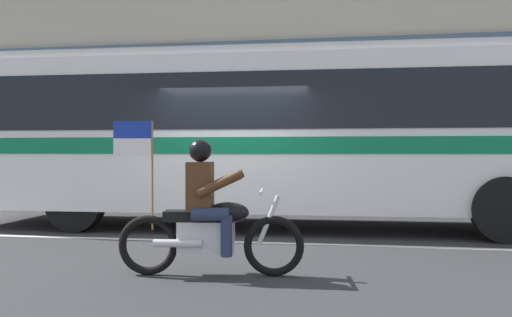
# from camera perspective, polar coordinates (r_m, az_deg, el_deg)

# --- Properties ---
(ground_plane) EXTENTS (60.00, 60.00, 0.00)m
(ground_plane) POSITION_cam_1_polar(r_m,az_deg,el_deg) (9.14, -2.39, -8.23)
(ground_plane) COLOR #2B2B2D
(sidewalk_curb) EXTENTS (28.00, 3.80, 0.15)m
(sidewalk_curb) POSITION_cam_1_polar(r_m,az_deg,el_deg) (14.13, 1.79, -4.76)
(sidewalk_curb) COLOR #B7B2A8
(sidewalk_curb) RESTS_ON ground_plane
(lane_center_stripe) EXTENTS (26.60, 0.14, 0.01)m
(lane_center_stripe) POSITION_cam_1_polar(r_m,az_deg,el_deg) (8.56, -3.21, -8.81)
(lane_center_stripe) COLOR silver
(lane_center_stripe) RESTS_ON ground_plane
(office_building_facade) EXTENTS (28.00, 0.89, 11.57)m
(office_building_facade) POSITION_cam_1_polar(r_m,az_deg,el_deg) (16.91, 2.84, 15.67)
(office_building_facade) COLOR gray
(office_building_facade) RESTS_ON ground_plane
(transit_bus) EXTENTS (12.36, 2.85, 3.22)m
(transit_bus) POSITION_cam_1_polar(r_m,az_deg,el_deg) (10.09, 4.23, 3.34)
(transit_bus) COLOR white
(transit_bus) RESTS_ON ground_plane
(motorcycle_with_rider) EXTENTS (2.19, 0.66, 1.78)m
(motorcycle_with_rider) POSITION_cam_1_polar(r_m,az_deg,el_deg) (6.20, -5.08, -6.27)
(motorcycle_with_rider) COLOR black
(motorcycle_with_rider) RESTS_ON ground_plane
(fire_hydrant) EXTENTS (0.22, 0.30, 0.75)m
(fire_hydrant) POSITION_cam_1_polar(r_m,az_deg,el_deg) (14.26, -19.11, -2.96)
(fire_hydrant) COLOR gold
(fire_hydrant) RESTS_ON sidewalk_curb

